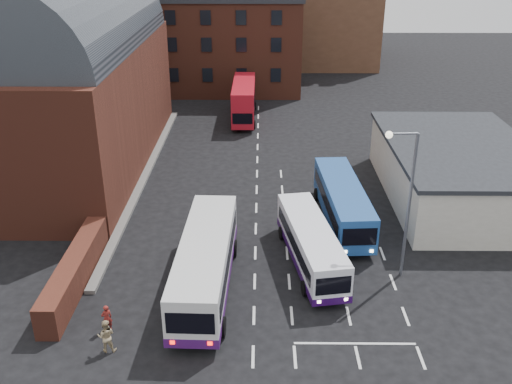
{
  "coord_description": "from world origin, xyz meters",
  "views": [
    {
      "loc": [
        0.36,
        -25.37,
        18.54
      ],
      "look_at": [
        0.0,
        10.0,
        2.2
      ],
      "focal_mm": 40.0,
      "sensor_mm": 36.0,
      "label": 1
    }
  ],
  "objects_px": {
    "bus_white_inbound": "(311,242)",
    "pedestrian_beige": "(106,336)",
    "pedestrian_red": "(107,318)",
    "bus_blue": "(343,201)",
    "bus_white_outbound": "(205,260)",
    "bus_red_double": "(244,100)",
    "street_lamp": "(405,192)"
  },
  "relations": [
    {
      "from": "bus_blue",
      "to": "bus_red_double",
      "type": "bearing_deg",
      "value": -76.14
    },
    {
      "from": "bus_red_double",
      "to": "street_lamp",
      "type": "bearing_deg",
      "value": 107.98
    },
    {
      "from": "bus_white_inbound",
      "to": "street_lamp",
      "type": "relative_size",
      "value": 1.09
    },
    {
      "from": "bus_red_double",
      "to": "bus_white_inbound",
      "type": "bearing_deg",
      "value": 99.47
    },
    {
      "from": "bus_white_outbound",
      "to": "bus_red_double",
      "type": "distance_m",
      "value": 31.72
    },
    {
      "from": "bus_blue",
      "to": "street_lamp",
      "type": "xyz_separation_m",
      "value": [
        2.35,
        -6.57,
        3.71
      ]
    },
    {
      "from": "bus_red_double",
      "to": "pedestrian_beige",
      "type": "relative_size",
      "value": 5.69
    },
    {
      "from": "bus_white_outbound",
      "to": "bus_white_inbound",
      "type": "bearing_deg",
      "value": 24.97
    },
    {
      "from": "pedestrian_beige",
      "to": "street_lamp",
      "type": "bearing_deg",
      "value": -160.65
    },
    {
      "from": "pedestrian_beige",
      "to": "bus_red_double",
      "type": "bearing_deg",
      "value": -102.98
    },
    {
      "from": "bus_white_inbound",
      "to": "street_lamp",
      "type": "height_order",
      "value": "street_lamp"
    },
    {
      "from": "bus_white_outbound",
      "to": "pedestrian_beige",
      "type": "height_order",
      "value": "bus_white_outbound"
    },
    {
      "from": "bus_white_inbound",
      "to": "bus_blue",
      "type": "relative_size",
      "value": 0.92
    },
    {
      "from": "bus_white_inbound",
      "to": "bus_red_double",
      "type": "relative_size",
      "value": 0.98
    },
    {
      "from": "bus_white_inbound",
      "to": "pedestrian_beige",
      "type": "distance_m",
      "value": 13.05
    },
    {
      "from": "bus_red_double",
      "to": "pedestrian_red",
      "type": "relative_size",
      "value": 6.59
    },
    {
      "from": "pedestrian_red",
      "to": "bus_white_outbound",
      "type": "bearing_deg",
      "value": -176.71
    },
    {
      "from": "bus_white_outbound",
      "to": "pedestrian_red",
      "type": "bearing_deg",
      "value": -139.36
    },
    {
      "from": "bus_blue",
      "to": "pedestrian_beige",
      "type": "xyz_separation_m",
      "value": [
        -12.97,
        -13.35,
        -0.81
      ]
    },
    {
      "from": "pedestrian_red",
      "to": "bus_blue",
      "type": "bearing_deg",
      "value": -174.03
    },
    {
      "from": "bus_white_outbound",
      "to": "street_lamp",
      "type": "height_order",
      "value": "street_lamp"
    },
    {
      "from": "pedestrian_red",
      "to": "bus_red_double",
      "type": "bearing_deg",
      "value": -135.0
    },
    {
      "from": "bus_blue",
      "to": "pedestrian_beige",
      "type": "height_order",
      "value": "bus_blue"
    },
    {
      "from": "bus_white_inbound",
      "to": "bus_blue",
      "type": "xyz_separation_m",
      "value": [
        2.6,
        5.45,
        0.15
      ]
    },
    {
      "from": "bus_blue",
      "to": "pedestrian_red",
      "type": "relative_size",
      "value": 7.03
    },
    {
      "from": "bus_white_outbound",
      "to": "street_lamp",
      "type": "xyz_separation_m",
      "value": [
        11.02,
        1.49,
        3.54
      ]
    },
    {
      "from": "bus_white_outbound",
      "to": "pedestrian_red",
      "type": "xyz_separation_m",
      "value": [
        -4.67,
        -3.77,
        -1.1
      ]
    },
    {
      "from": "pedestrian_red",
      "to": "street_lamp",
      "type": "bearing_deg",
      "value": 162.92
    },
    {
      "from": "bus_white_inbound",
      "to": "bus_red_double",
      "type": "distance_m",
      "value": 29.5
    },
    {
      "from": "bus_red_double",
      "to": "bus_blue",
      "type": "bearing_deg",
      "value": 107.49
    },
    {
      "from": "street_lamp",
      "to": "pedestrian_beige",
      "type": "bearing_deg",
      "value": -156.15
    },
    {
      "from": "bus_blue",
      "to": "pedestrian_beige",
      "type": "relative_size",
      "value": 6.07
    }
  ]
}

